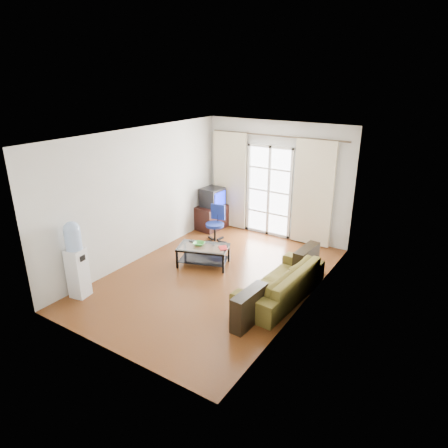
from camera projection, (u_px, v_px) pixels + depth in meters
The scene contains 20 objects.
floor at pixel (214, 277), 7.68m from camera, with size 5.20×5.20×0.00m, color brown.
ceiling at pixel (213, 135), 6.72m from camera, with size 5.20×5.20×0.00m, color white.
wall_back at pixel (276, 180), 9.25m from camera, with size 3.60×0.02×2.70m, color silver.
wall_front at pixel (101, 265), 5.16m from camera, with size 3.60×0.02×2.70m, color silver.
wall_left at pixel (140, 195), 8.11m from camera, with size 0.02×5.20×2.70m, color silver.
wall_right at pixel (308, 230), 6.29m from camera, with size 0.02×5.20×2.70m, color silver.
french_door at pixel (269, 191), 9.38m from camera, with size 1.16×0.06×2.15m.
curtain_rod at pixel (277, 136), 8.81m from camera, with size 0.04×0.04×3.30m, color #4C3F2D.
curtain_left at pixel (230, 181), 9.81m from camera, with size 0.90×0.07×2.35m, color beige.
curtain_right at pixel (313, 194), 8.73m from camera, with size 0.90×0.07×2.35m, color beige.
radiator at pixel (304, 229), 9.13m from camera, with size 0.64×0.12×0.64m, color #9D9DA0.
sofa at pixel (281, 282), 6.91m from camera, with size 0.90×2.04×0.58m, color brown.
coffee_table at pixel (203, 253), 8.07m from camera, with size 1.14×0.88×0.41m.
bowl at pixel (199, 244), 8.07m from camera, with size 0.29×0.29×0.06m, color #398731.
book at pixel (219, 248), 7.92m from camera, with size 0.26×0.26×0.02m, color #992E12.
remote at pixel (192, 242), 8.22m from camera, with size 0.15×0.04×0.02m, color black.
tv_stand at pixel (212, 217), 10.02m from camera, with size 0.53×0.80×0.59m, color black.
crt_tv at pixel (212, 197), 9.83m from camera, with size 0.54×0.54×0.46m.
task_chair at pixel (215, 231), 9.20m from camera, with size 0.68×0.68×0.86m.
water_cooler at pixel (76, 258), 6.78m from camera, with size 0.33×0.33×1.39m.
Camera 1 is at (3.84, -5.64, 3.68)m, focal length 32.00 mm.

